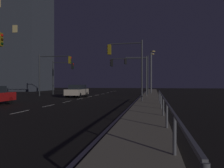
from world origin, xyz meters
The scene contains 14 objects.
ground_plane centered at (0.00, 17.50, 0.00)m, with size 112.00×112.00×0.00m, color black.
sidewalk_right centered at (7.79, 17.50, 0.07)m, with size 2.19×77.00×0.14m, color gray.
lane_markings_center centered at (0.00, 21.00, 0.01)m, with size 0.14×50.00×0.01m.
lane_edge_line centered at (6.45, 22.50, 0.01)m, with size 0.14×53.00×0.01m.
car_oncoming centered at (-1.31, 23.88, 0.82)m, with size 1.85×4.41×1.57m.
traffic_light_mid_right centered at (5.92, 29.96, 4.09)m, with size 3.55×0.61×5.65m.
traffic_light_far_left centered at (5.76, 17.37, 4.07)m, with size 3.43×0.51×5.63m.
traffic_light_overhead_east centered at (-5.05, 24.94, 3.98)m, with size 4.65×0.34×5.61m.
traffic_light_near_right centered at (5.15, 25.97, 3.78)m, with size 4.88×0.34×5.09m.
traffic_light_far_center centered at (-5.53, 29.22, 3.60)m, with size 3.37×0.45×5.15m.
street_lamp_median centered at (7.87, 32.57, 4.17)m, with size 0.76×1.41×6.70m.
street_lamp_mid_block centered at (7.86, 38.88, 4.36)m, with size 0.62×1.47×7.05m.
barrier_fence centered at (8.74, 7.99, 0.89)m, with size 0.09×20.07×0.98m.
building_distant centered at (-23.41, 44.02, 12.34)m, with size 15.17×10.63×24.67m.
Camera 1 is at (8.25, -4.33, 1.85)m, focal length 37.33 mm.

